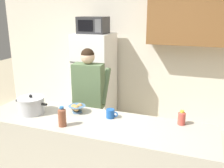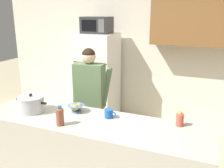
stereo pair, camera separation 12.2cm
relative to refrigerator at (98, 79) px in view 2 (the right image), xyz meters
The scene contains 10 objects.
back_wall_unit 1.31m from the refrigerator, 20.00° to the left, with size 6.00×0.48×2.60m.
kitchen_island 2.05m from the refrigerator, 66.33° to the right, with size 2.45×0.68×0.92m, color #BCB7A8.
refrigerator is the anchor object (origin of this frame).
microwave 0.96m from the refrigerator, 89.93° to the right, with size 0.48×0.37×0.28m.
person_near_pot 1.22m from the refrigerator, 69.65° to the right, with size 0.51×0.44×1.56m.
cooking_pot 1.89m from the refrigerator, 87.80° to the right, with size 0.40×0.29×0.22m.
coffee_mug 1.96m from the refrigerator, 61.05° to the right, with size 0.13×0.09×0.10m.
bread_bowl 1.79m from the refrigerator, 72.37° to the right, with size 0.19×0.19×0.10m.
bottle_near_edge 2.33m from the refrigerator, 44.10° to the right, with size 0.08×0.08×0.15m.
bottle_mid_counter 2.14m from the refrigerator, 74.61° to the right, with size 0.08×0.08×0.21m.
Camera 2 is at (1.11, -2.13, 2.02)m, focal length 40.31 mm.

